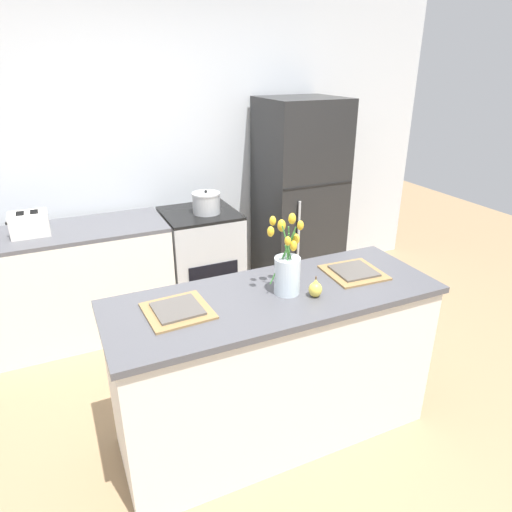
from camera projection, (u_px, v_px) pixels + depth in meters
ground_plane at (273, 429)px, 2.79m from camera, size 10.00×10.00×0.00m
back_wall at (171, 151)px, 3.92m from camera, size 5.20×0.08×2.70m
kitchen_island at (274, 366)px, 2.60m from camera, size 1.80×0.66×0.94m
back_counter at (60, 287)px, 3.54m from camera, size 1.68×0.60×0.91m
stove_range at (202, 262)px, 3.98m from camera, size 0.60×0.61×0.91m
refrigerator at (299, 200)px, 4.17m from camera, size 0.68×0.67×1.79m
flower_vase at (287, 269)px, 2.38m from camera, size 0.18×0.15×0.42m
pear_figurine at (315, 289)px, 2.37m from camera, size 0.07×0.07×0.12m
plate_setting_left at (178, 310)px, 2.24m from camera, size 0.33×0.33×0.02m
plate_setting_right at (354, 272)px, 2.64m from camera, size 0.33×0.33×0.02m
toaster at (29, 224)px, 3.26m from camera, size 0.28×0.18×0.17m
cooking_pot at (206, 203)px, 3.74m from camera, size 0.23×0.23×0.20m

